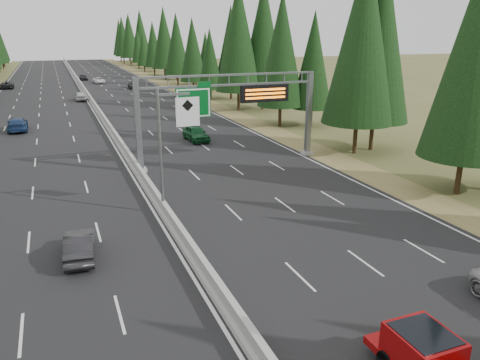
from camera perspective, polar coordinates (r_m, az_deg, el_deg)
name	(u,v)px	position (r m, az deg, el deg)	size (l,w,h in m)	color
road	(91,102)	(83.99, -17.71, 9.10)	(32.00, 260.00, 0.08)	black
shoulder_right	(192,96)	(87.05, -5.82, 10.10)	(3.60, 260.00, 0.06)	olive
median_barrier	(91,99)	(83.94, -17.74, 9.35)	(0.70, 260.00, 0.85)	gray
sign_gantry	(236,104)	(41.11, -0.43, 9.20)	(16.75, 0.98, 7.80)	slate
hov_sign_pole	(169,143)	(29.46, -8.60, 4.54)	(2.80, 0.50, 8.00)	slate
tree_row_right	(236,44)	(76.67, -0.50, 16.20)	(11.76, 243.70, 18.77)	black
car_ahead_green	(196,133)	(50.71, -5.40, 5.69)	(1.88, 4.68, 1.59)	#114E24
car_ahead_dkred	(185,104)	(72.46, -6.74, 9.21)	(1.61, 4.62, 1.52)	maroon
car_ahead_dkgrey	(133,85)	(101.31, -12.92, 11.21)	(1.87, 4.61, 1.34)	black
car_ahead_white	(99,80)	(113.41, -16.84, 11.55)	(2.18, 4.74, 1.32)	white
car_ahead_far	(83,77)	(122.33, -18.54, 11.80)	(1.63, 4.05, 1.38)	black
car_onc_near	(79,246)	(25.72, -19.00, -7.58)	(1.44, 4.13, 1.36)	black
car_onc_blue	(17,124)	(61.56, -25.50, 6.16)	(2.20, 5.41, 1.57)	navy
car_onc_white	(81,96)	(85.44, -18.87, 9.68)	(1.83, 4.54, 1.55)	#BEBEBE
car_onc_far	(7,85)	(109.72, -26.55, 10.34)	(2.52, 5.46, 1.52)	black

